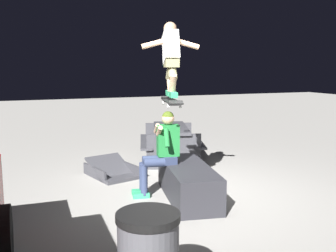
{
  "coord_description": "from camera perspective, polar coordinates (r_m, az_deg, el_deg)",
  "views": [
    {
      "loc": [
        -5.51,
        2.5,
        2.05
      ],
      "look_at": [
        0.11,
        0.3,
        1.12
      ],
      "focal_mm": 41.3,
      "sensor_mm": 36.0,
      "label": 1
    }
  ],
  "objects": [
    {
      "name": "ground_plane",
      "position": [
        6.38,
        2.95,
        -10.02
      ],
      "size": [
        40.0,
        40.0,
        0.0
      ],
      "primitive_type": "plane",
      "color": "gray"
    },
    {
      "name": "ledge_box_main",
      "position": [
        6.12,
        2.96,
        -8.26
      ],
      "size": [
        1.85,
        0.95,
        0.52
      ],
      "primitive_type": "cube",
      "rotation": [
        0.0,
        0.0,
        -0.18
      ],
      "color": "#28282D",
      "rests_on": "ground"
    },
    {
      "name": "person_sitting_on_ledge",
      "position": [
        6.15,
        -1.0,
        -3.35
      ],
      "size": [
        0.6,
        0.78,
        1.36
      ],
      "color": "#2D3856",
      "rests_on": "ground"
    },
    {
      "name": "skateboard",
      "position": [
        5.89,
        0.51,
        3.66
      ],
      "size": [
        1.04,
        0.43,
        0.13
      ],
      "color": "black"
    },
    {
      "name": "skater_airborne",
      "position": [
        5.92,
        0.44,
        10.35
      ],
      "size": [
        0.64,
        0.88,
        1.12
      ],
      "color": "#2D9E66"
    },
    {
      "name": "kicker_ramp",
      "position": [
        7.43,
        -8.13,
        -6.81
      ],
      "size": [
        1.12,
        0.97,
        0.43
      ],
      "color": "#38383D",
      "rests_on": "ground"
    },
    {
      "name": "picnic_table_back",
      "position": [
        8.52,
        0.44,
        -1.77
      ],
      "size": [
        2.02,
        1.79,
        0.75
      ],
      "color": "#38383D",
      "rests_on": "ground"
    }
  ]
}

